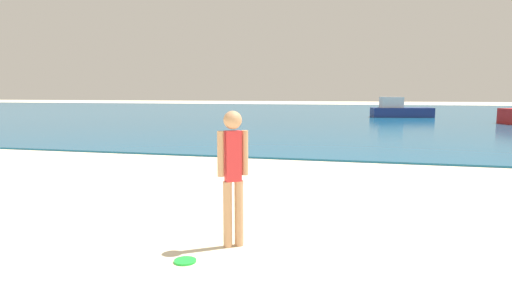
# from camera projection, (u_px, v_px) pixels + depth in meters

# --- Properties ---
(water) EXTENTS (160.00, 60.00, 0.06)m
(water) POSITION_uv_depth(u_px,v_px,m) (343.00, 113.00, 41.61)
(water) COLOR #14567F
(water) RESTS_ON ground
(person_standing) EXTENTS (0.34, 0.26, 1.73)m
(person_standing) POSITION_uv_depth(u_px,v_px,m) (233.00, 171.00, 5.48)
(person_standing) COLOR tan
(person_standing) RESTS_ON ground
(frisbee) EXTENTS (0.26, 0.26, 0.03)m
(frisbee) POSITION_uv_depth(u_px,v_px,m) (185.00, 261.00, 5.08)
(frisbee) COLOR green
(frisbee) RESTS_ON ground
(boat_far) EXTENTS (4.81, 2.45, 1.56)m
(boat_far) POSITION_uv_depth(u_px,v_px,m) (399.00, 110.00, 34.01)
(boat_far) COLOR navy
(boat_far) RESTS_ON water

